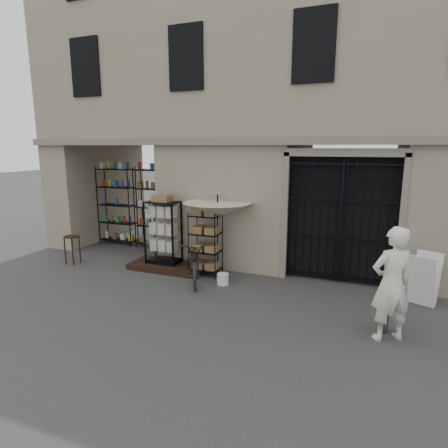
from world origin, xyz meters
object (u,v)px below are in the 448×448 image
at_px(wire_rack, 206,244).
at_px(shopkeeper, 386,339).
at_px(wooden_stool, 72,249).
at_px(display_cabinet, 163,236).
at_px(white_bucket, 223,279).
at_px(steel_bollard, 385,307).
at_px(bicycle, 195,280).
at_px(easel_sign, 424,279).
at_px(market_umbrella, 218,206).

height_order(wire_rack, shopkeeper, wire_rack).
xyz_separation_m(wire_rack, wooden_stool, (-3.72, -0.51, -0.37)).
distance_m(display_cabinet, wooden_stool, 2.60).
bearing_deg(wooden_stool, white_bucket, 0.24).
xyz_separation_m(display_cabinet, steel_bollard, (5.26, -1.65, -0.42)).
bearing_deg(white_bucket, shopkeeper, -21.21).
bearing_deg(wire_rack, display_cabinet, -172.00).
height_order(wooden_stool, steel_bollard, steel_bollard).
bearing_deg(white_bucket, wire_rack, 142.82).
relative_size(wire_rack, wooden_stool, 2.04).
xyz_separation_m(bicycle, wooden_stool, (-3.64, -0.03, 0.41)).
bearing_deg(easel_sign, market_umbrella, -160.15).
distance_m(wire_rack, market_umbrella, 0.99).
bearing_deg(market_umbrella, wire_rack, -143.29).
xyz_separation_m(white_bucket, shopkeeper, (3.44, -1.34, -0.13)).
distance_m(bicycle, easel_sign, 4.91).
relative_size(wire_rack, shopkeeper, 0.83).
relative_size(white_bucket, steel_bollard, 0.30).
xyz_separation_m(steel_bollard, easel_sign, (0.75, 1.48, 0.09)).
bearing_deg(wire_rack, bicycle, -88.49).
bearing_deg(display_cabinet, easel_sign, 18.10).
height_order(wooden_stool, shopkeeper, wooden_stool).
xyz_separation_m(wooden_stool, easel_sign, (8.50, 0.41, 0.13)).
distance_m(market_umbrella, steel_bollard, 4.37).
bearing_deg(easel_sign, wooden_stool, -153.83).
distance_m(bicycle, shopkeeper, 4.38).
height_order(wire_rack, market_umbrella, market_umbrella).
bearing_deg(white_bucket, easel_sign, 5.37).
bearing_deg(wire_rack, steel_bollard, -10.42).
relative_size(display_cabinet, white_bucket, 6.44).
distance_m(bicycle, wooden_stool, 3.66).
relative_size(display_cabinet, wire_rack, 1.10).
height_order(market_umbrella, steel_bollard, market_umbrella).
bearing_deg(wooden_stool, display_cabinet, 12.94).
bearing_deg(market_umbrella, steel_bollard, -25.01).
relative_size(bicycle, wooden_stool, 2.48).
bearing_deg(wooden_stool, steel_bollard, -7.91).
distance_m(display_cabinet, white_bucket, 2.09).
bearing_deg(shopkeeper, market_umbrella, -58.68).
distance_m(steel_bollard, shopkeeper, 0.52).
height_order(wire_rack, steel_bollard, wire_rack).
bearing_deg(shopkeeper, wooden_stool, -40.68).
xyz_separation_m(wooden_stool, steel_bollard, (7.76, -1.08, 0.05)).
relative_size(steel_bollard, easel_sign, 0.87).
distance_m(steel_bollard, easel_sign, 1.66).
relative_size(market_umbrella, steel_bollard, 2.62).
bearing_deg(white_bucket, bicycle, 179.17).
distance_m(wooden_stool, steel_bollard, 7.83).
bearing_deg(wooden_stool, market_umbrella, 9.88).
height_order(market_umbrella, bicycle, market_umbrella).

